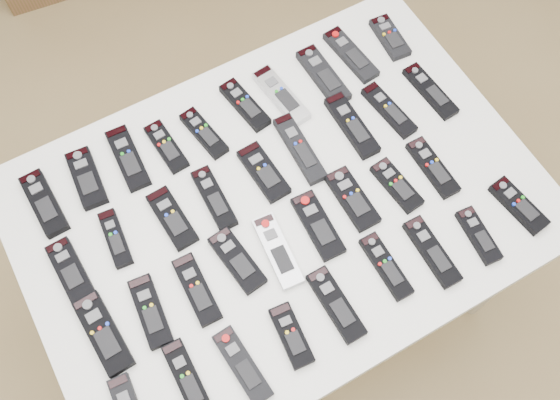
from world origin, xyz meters
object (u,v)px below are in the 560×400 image
remote_14 (264,172)px  remote_32 (336,304)px  remote_9 (390,37)px  remote_1 (87,178)px  remote_10 (70,270)px  remote_11 (115,238)px  remote_36 (519,206)px  remote_31 (291,335)px  remote_33 (386,266)px  remote_25 (352,199)px  remote_6 (281,96)px  remote_29 (188,379)px  remote_3 (166,147)px  remote_4 (204,133)px  remote_15 (300,149)px  remote_26 (397,185)px  table (280,213)px  remote_5 (245,105)px  remote_12 (172,218)px  remote_16 (352,125)px  remote_18 (430,91)px  remote_30 (242,365)px  remote_0 (44,203)px  remote_24 (318,225)px  remote_20 (150,311)px  remote_34 (432,252)px  remote_8 (351,55)px  remote_2 (128,158)px  remote_17 (389,110)px  remote_21 (197,289)px  remote_22 (237,260)px  remote_35 (479,236)px  remote_23 (278,251)px  remote_13 (214,198)px

remote_14 → remote_32: bearing=-96.3°
remote_32 → remote_9: bearing=46.6°
remote_1 → remote_10: bearing=-116.3°
remote_11 → remote_36: (0.88, -0.40, 0.00)m
remote_31 → remote_33: (0.27, 0.03, -0.00)m
remote_25 → remote_6: bearing=90.9°
remote_1 → remote_29: size_ratio=0.93×
remote_10 → remote_31: 0.53m
remote_3 → remote_4: bearing=-11.1°
remote_15 → remote_26: bearing=-50.6°
table → remote_6: 0.31m
remote_1 → remote_5: same height
remote_12 → remote_5: bearing=29.8°
remote_5 → remote_16: size_ratio=0.85×
remote_18 → remote_36: bearing=-94.7°
remote_30 → remote_25: bearing=23.4°
remote_0 → remote_24: 0.66m
remote_20 → remote_33: (0.52, -0.17, -0.00)m
remote_18 → remote_34: remote_34 is taller
remote_1 → remote_15: 0.53m
remote_8 → remote_5: bearing=175.4°
remote_2 → remote_30: (0.01, -0.59, 0.00)m
remote_4 → remote_24: (0.12, -0.36, -0.00)m
remote_4 → remote_26: bearing=-55.8°
remote_12 → remote_17: same height
remote_5 → remote_17: remote_5 is taller
remote_11 → remote_15: bearing=4.9°
remote_24 → remote_1: bearing=141.1°
remote_2 → remote_14: 0.34m
remote_21 → remote_33: same height
remote_10 → remote_29: 0.38m
remote_0 → remote_22: same height
remote_16 → remote_35: 0.42m
remote_2 → remote_23: 0.45m
remote_22 → remote_36: size_ratio=1.05×
remote_9 → remote_33: 0.67m
remote_14 → remote_22: 0.24m
remote_9 → remote_16: size_ratio=0.74×
remote_0 → remote_14: bearing=-22.5°
remote_1 → remote_35: bearing=-33.8°
remote_31 → remote_13: bearing=94.9°
remote_11 → remote_25: bearing=-13.7°
remote_20 → remote_8: bearing=32.1°
remote_29 → remote_32: (0.36, -0.02, 0.00)m
remote_14 → remote_17: bearing=-3.4°
remote_6 → remote_11: 0.56m
remote_10 → remote_30: bearing=-59.9°
remote_11 → remote_22: remote_22 is taller
remote_20 → remote_13: bearing=41.3°
remote_9 → remote_23: 0.70m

